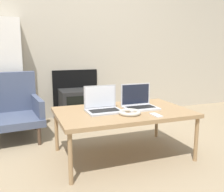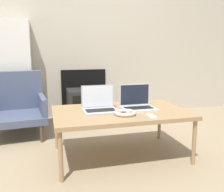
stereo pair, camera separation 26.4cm
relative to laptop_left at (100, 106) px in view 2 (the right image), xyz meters
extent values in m
plane|color=#998466|center=(0.19, -0.20, -0.51)|extent=(14.00, 14.00, 0.00)
cube|color=#B7AD99|center=(0.19, 1.60, 0.79)|extent=(7.00, 0.06, 2.60)
cube|color=black|center=(0.08, 1.56, -0.15)|extent=(0.69, 0.03, 0.73)
cube|color=#9E7A51|center=(0.19, -0.05, -0.07)|extent=(1.26, 0.79, 0.04)
cylinder|color=#9E7A51|center=(-0.40, -0.40, -0.30)|extent=(0.04, 0.04, 0.42)
cylinder|color=#9E7A51|center=(0.78, -0.40, -0.30)|extent=(0.04, 0.04, 0.42)
cylinder|color=#9E7A51|center=(-0.40, 0.31, -0.30)|extent=(0.04, 0.04, 0.42)
cylinder|color=#9E7A51|center=(0.78, 0.31, -0.30)|extent=(0.04, 0.04, 0.42)
cube|color=#B2B2B7|center=(0.00, -0.04, -0.04)|extent=(0.32, 0.25, 0.02)
cube|color=black|center=(0.00, -0.04, -0.03)|extent=(0.27, 0.14, 0.00)
cube|color=#B2B2B7|center=(0.00, 0.08, 0.08)|extent=(0.32, 0.01, 0.22)
cube|color=white|center=(0.00, 0.07, 0.08)|extent=(0.30, 0.01, 0.20)
cube|color=silver|center=(0.38, -0.04, -0.04)|extent=(0.32, 0.25, 0.02)
cube|color=black|center=(0.38, -0.04, -0.03)|extent=(0.27, 0.14, 0.00)
cube|color=silver|center=(0.38, 0.08, 0.08)|extent=(0.32, 0.01, 0.22)
cube|color=black|center=(0.38, 0.07, 0.08)|extent=(0.30, 0.00, 0.20)
torus|color=beige|center=(0.19, -0.20, -0.03)|extent=(0.20, 0.20, 0.03)
cube|color=silver|center=(0.39, -0.32, -0.05)|extent=(0.06, 0.14, 0.01)
cube|color=black|center=(0.08, 1.33, -0.28)|extent=(0.55, 0.44, 0.46)
cube|color=black|center=(0.08, 1.11, -0.28)|extent=(0.45, 0.01, 0.36)
cube|color=#47516B|center=(-0.83, 0.82, -0.27)|extent=(0.72, 0.73, 0.08)
cube|color=#47516B|center=(-0.86, 1.10, 0.01)|extent=(0.66, 0.17, 0.49)
cube|color=#47516B|center=(-0.54, 0.85, -0.13)|extent=(0.12, 0.60, 0.20)
cylinder|color=#4C3828|center=(-0.56, 0.53, -0.41)|extent=(0.04, 0.04, 0.19)
cylinder|color=#4C3828|center=(-0.56, 1.10, -0.41)|extent=(0.04, 0.04, 0.19)
cube|color=silver|center=(-1.04, 1.40, 0.21)|extent=(0.75, 0.30, 1.43)
camera|label=1|loc=(-0.73, -2.18, 0.52)|focal=40.00mm
camera|label=2|loc=(-0.48, -2.26, 0.52)|focal=40.00mm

